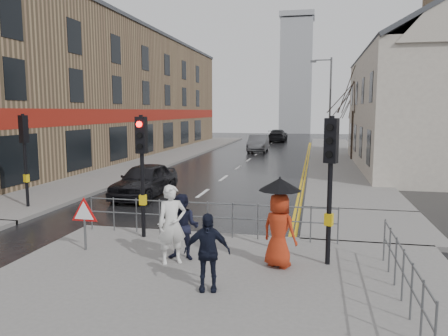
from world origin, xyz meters
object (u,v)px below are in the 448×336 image
at_px(car_parked, 145,180).
at_px(car_mid, 258,143).
at_px(pedestrian_a, 172,224).
at_px(pedestrian_d, 207,252).
at_px(pedestrian_with_umbrella, 279,219).
at_px(pedestrian_b, 183,227).

relative_size(car_parked, car_mid, 0.92).
bearing_deg(pedestrian_a, car_mid, 61.20).
height_order(pedestrian_d, car_parked, pedestrian_d).
bearing_deg(pedestrian_with_umbrella, pedestrian_a, -173.69).
height_order(pedestrian_a, car_parked, pedestrian_a).
relative_size(pedestrian_a, car_parked, 0.44).
distance_m(pedestrian_a, pedestrian_b, 0.36).
bearing_deg(pedestrian_a, car_parked, 83.84).
xyz_separation_m(pedestrian_a, pedestrian_d, (1.17, -1.33, -0.14)).
bearing_deg(pedestrian_a, pedestrian_with_umbrella, -26.06).
relative_size(pedestrian_a, pedestrian_with_umbrella, 0.90).
bearing_deg(car_mid, car_parked, -96.97).
xyz_separation_m(pedestrian_d, car_mid, (-3.01, 30.84, -0.16)).
xyz_separation_m(pedestrian_b, car_mid, (-2.03, 29.24, -0.17)).
bearing_deg(pedestrian_with_umbrella, pedestrian_b, 179.82).
height_order(pedestrian_with_umbrella, car_parked, pedestrian_with_umbrella).
relative_size(pedestrian_b, pedestrian_with_umbrella, 0.77).
xyz_separation_m(pedestrian_b, pedestrian_with_umbrella, (2.25, -0.01, 0.33)).
bearing_deg(car_mid, pedestrian_d, -86.05).
xyz_separation_m(pedestrian_with_umbrella, car_parked, (-6.31, 7.59, -0.54)).
relative_size(pedestrian_b, pedestrian_d, 1.02).
height_order(pedestrian_b, car_parked, pedestrian_b).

